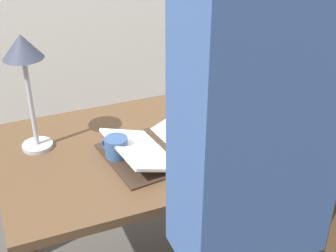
{
  "coord_description": "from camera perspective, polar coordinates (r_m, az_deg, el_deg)",
  "views": [
    {
      "loc": [
        -0.66,
        -1.51,
        1.72
      ],
      "look_at": [
        -0.04,
        -0.03,
        0.82
      ],
      "focal_mm": 50.0,
      "sensor_mm": 36.0,
      "label": 1
    }
  ],
  "objects": [
    {
      "name": "book_standing_upright",
      "position": [
        2.06,
        6.4,
        4.28
      ],
      "size": [
        0.06,
        0.2,
        0.23
      ],
      "rotation": [
        0.0,
        0.0,
        0.14
      ],
      "color": "brown",
      "rests_on": "reading_desk"
    },
    {
      "name": "coffee_mug",
      "position": [
        1.78,
        -6.34,
        -2.67
      ],
      "size": [
        0.09,
        0.11,
        0.09
      ],
      "rotation": [
        0.0,
        0.0,
        2.21
      ],
      "color": "#335184",
      "rests_on": "reading_desk"
    },
    {
      "name": "reading_lamp",
      "position": [
        1.76,
        -17.15,
        7.63
      ],
      "size": [
        0.15,
        0.15,
        0.46
      ],
      "color": "#ADADB2",
      "rests_on": "reading_desk"
    },
    {
      "name": "book_stack_tall",
      "position": [
        2.2,
        10.96,
        3.74
      ],
      "size": [
        0.22,
        0.29,
        0.1
      ],
      "color": "black",
      "rests_on": "reading_desk"
    },
    {
      "name": "person_reader",
      "position": [
        1.26,
        9.32,
        -12.82
      ],
      "size": [
        0.36,
        0.22,
        1.78
      ],
      "rotation": [
        0.0,
        0.0,
        3.14
      ],
      "color": "#2D3342",
      "rests_on": "ground_plane"
    },
    {
      "name": "reading_desk",
      "position": [
        1.97,
        0.85,
        -3.76
      ],
      "size": [
        1.41,
        0.79,
        0.74
      ],
      "color": "brown",
      "rests_on": "ground_plane"
    },
    {
      "name": "open_book",
      "position": [
        1.82,
        -0.29,
        -2.39
      ],
      "size": [
        0.5,
        0.39,
        0.08
      ],
      "rotation": [
        0.0,
        0.0,
        0.12
      ],
      "color": "#38281E",
      "rests_on": "reading_desk"
    }
  ]
}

